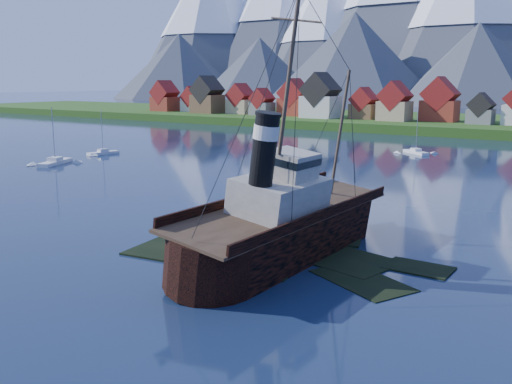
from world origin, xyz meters
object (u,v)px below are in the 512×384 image
Objects in this scene: tugboat_wreck at (291,221)px; sailboat_c at (416,153)px; sailboat_a at (55,163)px; sailboat_b at (103,153)px.

tugboat_wreck is 86.37m from sailboat_c.
sailboat_c is (56.14, 59.35, -0.04)m from sailboat_a.
sailboat_b is at bearing 163.77° from sailboat_c.
sailboat_c is at bearing 101.45° from tugboat_wreck.
sailboat_b is at bearing 79.80° from sailboat_a.
sailboat_b is at bearing 152.05° from tugboat_wreck.
sailboat_a is at bearing 161.30° from tugboat_wreck.
tugboat_wreck is at bearing -18.32° from sailboat_b.
tugboat_wreck reaches higher than sailboat_b.
sailboat_c is at bearing 22.48° from sailboat_a.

